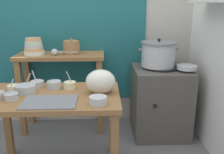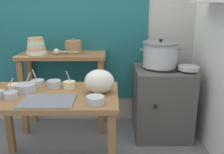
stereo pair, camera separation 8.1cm
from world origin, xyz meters
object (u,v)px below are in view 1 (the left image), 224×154
(bowl_stack_enamel, at_px, (34,47))
(prep_bowl_3, at_px, (54,85))
(prep_bowl_1, at_px, (70,85))
(prep_bowl_2, at_px, (26,89))
(clay_pot, at_px, (72,47))
(steamer_pot, at_px, (158,54))
(prep_bowl_4, at_px, (14,87))
(serving_tray, at_px, (50,102))
(plastic_bag, at_px, (101,81))
(prep_table, at_px, (53,107))
(prep_bowl_7, at_px, (37,83))
(prep_bowl_8, at_px, (11,96))
(stove_block, at_px, (160,101))
(ladle, at_px, (56,52))
(prep_bowl_5, at_px, (98,100))
(back_shelf_table, at_px, (61,73))
(wide_pan, at_px, (187,67))

(bowl_stack_enamel, relative_size, prep_bowl_3, 1.80)
(bowl_stack_enamel, distance_m, prep_bowl_1, 0.83)
(prep_bowl_1, bearing_deg, prep_bowl_3, 171.75)
(bowl_stack_enamel, bearing_deg, prep_bowl_2, -81.55)
(clay_pot, distance_m, prep_bowl_3, 0.69)
(steamer_pot, distance_m, prep_bowl_4, 1.48)
(prep_bowl_3, bearing_deg, prep_bowl_4, -175.27)
(serving_tray, distance_m, plastic_bag, 0.44)
(prep_table, distance_m, bowl_stack_enamel, 0.93)
(prep_bowl_7, bearing_deg, prep_bowl_3, -20.41)
(prep_bowl_8, bearing_deg, steamer_pot, 31.69)
(stove_block, xyz_separation_m, serving_tray, (-1.04, -0.84, 0.34))
(ladle, height_order, prep_bowl_7, ladle)
(plastic_bag, xyz_separation_m, prep_bowl_8, (-0.68, -0.13, -0.07))
(prep_bowl_2, height_order, prep_bowl_5, prep_bowl_2)
(back_shelf_table, relative_size, plastic_bag, 3.92)
(serving_tray, relative_size, prep_bowl_8, 2.46)
(clay_pot, xyz_separation_m, prep_bowl_2, (-0.30, -0.75, -0.22))
(stove_block, bearing_deg, prep_bowl_5, -127.27)
(ladle, bearing_deg, prep_bowl_7, -98.88)
(clay_pot, bearing_deg, steamer_pot, -6.68)
(bowl_stack_enamel, relative_size, prep_bowl_5, 1.65)
(clay_pot, relative_size, prep_bowl_4, 1.73)
(plastic_bag, relative_size, prep_bowl_1, 1.49)
(plastic_bag, relative_size, prep_bowl_3, 2.02)
(prep_table, bearing_deg, prep_bowl_1, 46.33)
(clay_pot, distance_m, prep_bowl_5, 1.08)
(stove_block, distance_m, plastic_bag, 1.02)
(wide_pan, relative_size, prep_bowl_4, 1.94)
(stove_block, xyz_separation_m, plastic_bag, (-0.66, -0.65, 0.44))
(serving_tray, bearing_deg, prep_bowl_5, -6.78)
(prep_bowl_1, relative_size, prep_bowl_4, 1.53)
(ladle, xyz_separation_m, prep_bowl_8, (-0.19, -0.84, -0.18))
(steamer_pot, distance_m, serving_tray, 1.33)
(wide_pan, relative_size, prep_bowl_3, 1.72)
(wide_pan, distance_m, prep_bowl_5, 1.18)
(bowl_stack_enamel, distance_m, prep_bowl_7, 0.63)
(prep_bowl_1, relative_size, prep_bowl_8, 1.01)
(prep_bowl_4, xyz_separation_m, prep_bowl_8, (0.06, -0.24, 0.01))
(back_shelf_table, bearing_deg, plastic_bag, -60.01)
(prep_bowl_1, xyz_separation_m, prep_bowl_5, (0.25, -0.35, -0.00))
(serving_tray, xyz_separation_m, wide_pan, (1.27, 0.72, 0.08))
(ladle, bearing_deg, clay_pot, 22.93)
(clay_pot, bearing_deg, serving_tray, -93.32)
(bowl_stack_enamel, xyz_separation_m, plastic_bag, (0.73, -0.76, -0.16))
(back_shelf_table, height_order, serving_tray, back_shelf_table)
(ladle, relative_size, plastic_bag, 1.14)
(serving_tray, distance_m, prep_bowl_4, 0.47)
(steamer_pot, distance_m, prep_bowl_1, 1.06)
(stove_block, bearing_deg, steamer_pot, 153.38)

